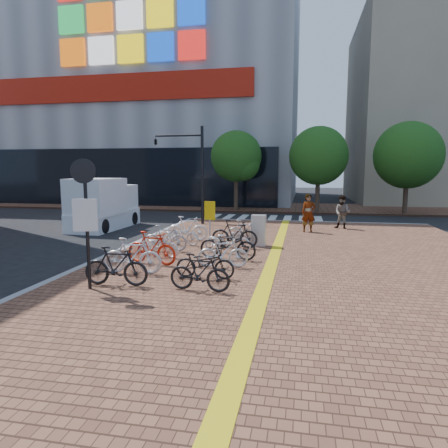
% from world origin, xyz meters
% --- Properties ---
extents(ground, '(120.00, 120.00, 0.00)m').
position_xyz_m(ground, '(0.00, 0.00, 0.00)').
color(ground, black).
rests_on(ground, ground).
extents(sidewalk, '(14.00, 34.00, 0.15)m').
position_xyz_m(sidewalk, '(3.00, -5.00, 0.07)').
color(sidewalk, brown).
rests_on(sidewalk, ground).
extents(tactile_strip, '(0.40, 34.00, 0.01)m').
position_xyz_m(tactile_strip, '(2.00, -5.00, 0.16)').
color(tactile_strip, gold).
rests_on(tactile_strip, sidewalk).
extents(kerb_north, '(14.00, 0.25, 0.15)m').
position_xyz_m(kerb_north, '(3.00, 12.00, 0.08)').
color(kerb_north, gray).
rests_on(kerb_north, ground).
extents(far_sidewalk, '(70.00, 8.00, 0.15)m').
position_xyz_m(far_sidewalk, '(0.00, 21.00, 0.07)').
color(far_sidewalk, brown).
rests_on(far_sidewalk, ground).
extents(department_store, '(36.00, 24.27, 28.00)m').
position_xyz_m(department_store, '(-15.99, 31.95, 13.98)').
color(department_store, gray).
rests_on(department_store, ground).
extents(crosswalk, '(7.50, 4.00, 0.01)m').
position_xyz_m(crosswalk, '(0.50, 14.00, 0.01)').
color(crosswalk, silver).
rests_on(crosswalk, ground).
extents(street_trees, '(16.20, 4.60, 6.35)m').
position_xyz_m(street_trees, '(5.04, 17.45, 4.10)').
color(street_trees, '#38281E').
rests_on(street_trees, far_sidewalk).
extents(bike_0, '(1.80, 0.60, 1.07)m').
position_xyz_m(bike_0, '(-1.91, -2.61, 0.68)').
color(bike_0, black).
rests_on(bike_0, sidewalk).
extents(bike_1, '(1.84, 0.64, 1.09)m').
position_xyz_m(bike_1, '(-1.99, -1.39, 0.69)').
color(bike_1, silver).
rests_on(bike_1, sidewalk).
extents(bike_2, '(1.87, 0.84, 1.09)m').
position_xyz_m(bike_2, '(-1.88, -0.14, 0.69)').
color(bike_2, red).
rests_on(bike_2, sidewalk).
extents(bike_3, '(1.65, 0.73, 0.84)m').
position_xyz_m(bike_3, '(-2.05, 0.95, 0.57)').
color(bike_3, silver).
rests_on(bike_3, sidewalk).
extents(bike_4, '(1.72, 0.67, 1.01)m').
position_xyz_m(bike_4, '(-2.14, 1.93, 0.65)').
color(bike_4, '#A2A1A6').
rests_on(bike_4, sidewalk).
extents(bike_5, '(1.63, 0.65, 0.84)m').
position_xyz_m(bike_5, '(-1.94, 3.26, 0.57)').
color(bike_5, silver).
rests_on(bike_5, sidewalk).
extents(bike_6, '(1.83, 0.71, 1.07)m').
position_xyz_m(bike_6, '(-1.96, 4.32, 0.69)').
color(bike_6, white).
rests_on(bike_6, sidewalk).
extents(bike_7, '(1.65, 0.58, 0.97)m').
position_xyz_m(bike_7, '(0.41, -2.65, 0.64)').
color(bike_7, black).
rests_on(bike_7, sidewalk).
extents(bike_8, '(1.71, 0.61, 0.89)m').
position_xyz_m(bike_8, '(0.26, -1.48, 0.60)').
color(bike_8, black).
rests_on(bike_8, sidewalk).
extents(bike_9, '(1.65, 0.72, 0.96)m').
position_xyz_m(bike_9, '(0.51, -0.12, 0.63)').
color(bike_9, silver).
rests_on(bike_9, sidewalk).
extents(bike_10, '(2.06, 0.88, 1.05)m').
position_xyz_m(bike_10, '(0.45, 1.05, 0.67)').
color(bike_10, black).
rests_on(bike_10, sidewalk).
extents(bike_11, '(1.83, 0.77, 0.93)m').
position_xyz_m(bike_11, '(0.25, 2.10, 0.62)').
color(bike_11, '#B7B7BC').
rests_on(bike_11, sidewalk).
extents(bike_12, '(1.91, 0.66, 1.13)m').
position_xyz_m(bike_12, '(0.33, 3.11, 0.71)').
color(bike_12, black).
rests_on(bike_12, sidewalk).
extents(bike_13, '(1.61, 0.58, 0.95)m').
position_xyz_m(bike_13, '(0.53, 4.47, 0.62)').
color(bike_13, '#B8B8BD').
rests_on(bike_13, sidewalk).
extents(pedestrian_a, '(0.75, 0.56, 1.89)m').
position_xyz_m(pedestrian_a, '(3.25, 7.79, 1.09)').
color(pedestrian_a, gray).
rests_on(pedestrian_a, sidewalk).
extents(pedestrian_b, '(1.03, 0.94, 1.72)m').
position_xyz_m(pedestrian_b, '(5.01, 9.25, 1.01)').
color(pedestrian_b, '#505465').
rests_on(pedestrian_b, sidewalk).
extents(utility_box, '(0.59, 0.43, 1.26)m').
position_xyz_m(utility_box, '(1.23, 3.71, 0.78)').
color(utility_box, silver).
rests_on(utility_box, sidewalk).
extents(yellow_sign, '(0.48, 0.17, 1.79)m').
position_xyz_m(yellow_sign, '(-0.83, 3.76, 1.39)').
color(yellow_sign, '#B7B7BC').
rests_on(yellow_sign, sidewalk).
extents(notice_sign, '(0.61, 0.24, 3.37)m').
position_xyz_m(notice_sign, '(-2.47, -3.05, 2.27)').
color(notice_sign, black).
rests_on(notice_sign, sidewalk).
extents(traffic_light_pole, '(2.94, 1.13, 5.47)m').
position_xyz_m(traffic_light_pole, '(-3.89, 9.68, 3.93)').
color(traffic_light_pole, black).
rests_on(traffic_light_pole, sidewalk).
extents(box_truck, '(2.21, 4.84, 2.76)m').
position_xyz_m(box_truck, '(-7.79, 7.84, 1.30)').
color(box_truck, white).
rests_on(box_truck, ground).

